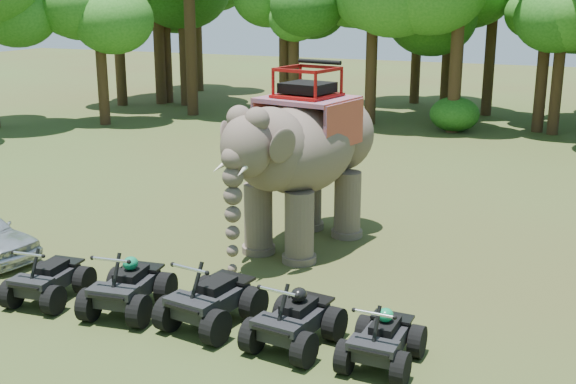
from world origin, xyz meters
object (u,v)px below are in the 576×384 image
atv_3 (295,312)px  elephant (305,156)px  atv_0 (48,272)px  atv_2 (211,291)px  atv_4 (383,332)px  atv_1 (127,280)px

atv_3 → elephant: bearing=117.3°
atv_0 → atv_2: bearing=-0.1°
elephant → atv_4: (3.52, -5.15, -1.66)m
atv_3 → atv_4: atv_3 is taller
atv_3 → atv_4: (1.62, -0.03, -0.05)m
atv_4 → atv_0: bearing=-177.9°
atv_2 → atv_4: (3.39, -0.19, -0.10)m
atv_3 → atv_4: bearing=5.8°
elephant → atv_4: bearing=-45.0°
atv_2 → atv_4: atv_2 is taller
elephant → atv_0: (-3.49, -5.29, -1.64)m
elephant → atv_0: 6.54m
atv_0 → atv_1: 1.82m
atv_1 → atv_3: bearing=-8.0°
atv_0 → atv_4: 7.01m
atv_1 → atv_3: (3.58, -0.04, -0.02)m
atv_0 → atv_4: atv_0 is taller
atv_4 → atv_3: bearing=179.9°
atv_2 → elephant: bearing=100.0°
atv_0 → atv_3: (5.39, 0.17, 0.03)m
atv_2 → atv_3: bearing=3.3°
atv_0 → atv_2: size_ratio=0.89×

